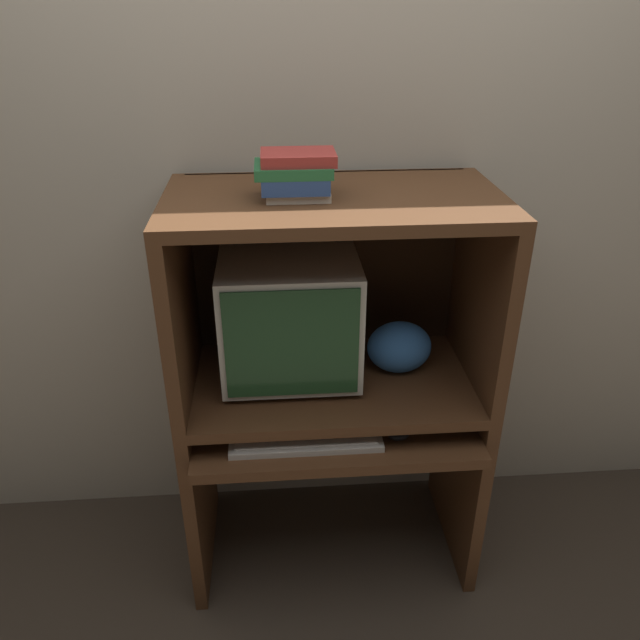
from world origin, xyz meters
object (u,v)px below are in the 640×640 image
keyboard (306,436)px  mouse (398,435)px  crt_monitor (290,316)px  snack_bag (399,347)px  book_stack (296,174)px

keyboard → mouse: 0.29m
keyboard → mouse: bearing=-4.0°
crt_monitor → snack_bag: 0.38m
keyboard → book_stack: (-0.01, 0.16, 0.77)m
keyboard → snack_bag: bearing=34.0°
crt_monitor → book_stack: size_ratio=1.96×
crt_monitor → snack_bag: crt_monitor is taller
keyboard → book_stack: book_stack is taller
mouse → book_stack: book_stack is taller
keyboard → snack_bag: 0.43m
keyboard → book_stack: 0.78m
snack_bag → keyboard: bearing=-146.0°
book_stack → mouse: bearing=-32.2°
crt_monitor → keyboard: crt_monitor is taller
mouse → book_stack: size_ratio=0.29×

